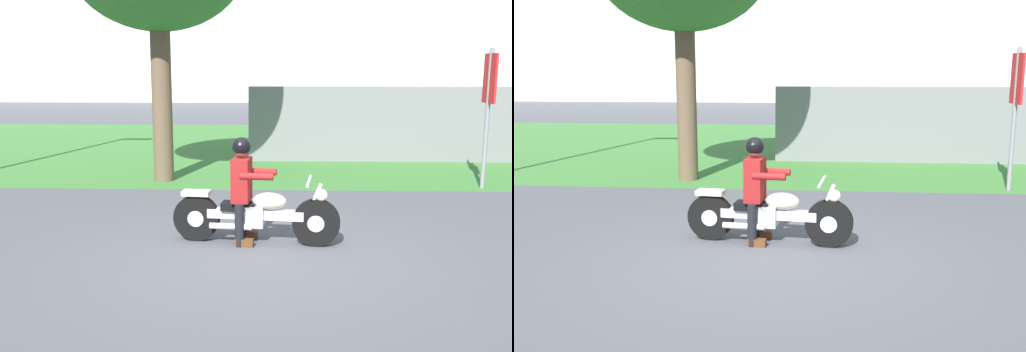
# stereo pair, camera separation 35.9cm
# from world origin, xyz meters

# --- Properties ---
(ground) EXTENTS (120.00, 120.00, 0.00)m
(ground) POSITION_xyz_m (0.00, 0.00, 0.00)
(ground) COLOR #4C4C51
(grass_verge) EXTENTS (60.00, 12.00, 0.01)m
(grass_verge) POSITION_xyz_m (0.00, 9.82, 0.00)
(grass_verge) COLOR #3D7533
(grass_verge) RESTS_ON ground
(stadium_facade) EXTENTS (54.93, 8.00, 12.64)m
(stadium_facade) POSITION_xyz_m (-3.30, 33.88, 6.32)
(stadium_facade) COLOR silver
(stadium_facade) RESTS_ON ground
(motorcycle_lead) EXTENTS (2.18, 0.66, 0.86)m
(motorcycle_lead) POSITION_xyz_m (-0.05, 0.58, 0.38)
(motorcycle_lead) COLOR black
(motorcycle_lead) RESTS_ON ground
(rider_lead) EXTENTS (0.58, 0.50, 1.39)m
(rider_lead) POSITION_xyz_m (-0.21, 0.60, 0.81)
(rider_lead) COLOR black
(rider_lead) RESTS_ON ground
(sign_banner) EXTENTS (0.08, 0.60, 2.60)m
(sign_banner) POSITION_xyz_m (4.10, 4.12, 1.72)
(sign_banner) COLOR gray
(sign_banner) RESTS_ON ground
(fence_segment) EXTENTS (7.00, 0.06, 1.80)m
(fence_segment) POSITION_xyz_m (3.05, 7.13, 0.90)
(fence_segment) COLOR slate
(fence_segment) RESTS_ON ground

